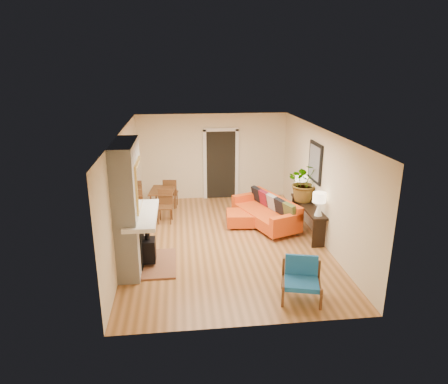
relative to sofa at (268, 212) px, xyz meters
The scene contains 10 objects.
room_shell 2.07m from the sofa, 109.08° to the left, with size 6.50×6.50×6.50m.
fireplace 3.83m from the sofa, 149.80° to the right, with size 1.09×1.68×2.60m.
sofa is the anchor object (origin of this frame).
ottoman 0.71m from the sofa, behind, with size 0.78×0.78×0.36m.
blue_chair 3.36m from the sofa, 92.29° to the right, with size 0.83×0.82×0.72m.
dining_table 2.86m from the sofa, 157.71° to the left, with size 0.80×1.63×0.86m.
console_table 1.08m from the sofa, 35.62° to the right, with size 0.34×1.85×0.72m.
lamp_near 1.73m from the sofa, 57.02° to the right, with size 0.30×0.30×0.54m.
lamp_far 1.11m from the sofa, ahead, with size 0.30×0.30×0.54m.
houseplant 1.25m from the sofa, 20.07° to the right, with size 0.89×0.77×0.99m, color #1E5919.
Camera 1 is at (-1.01, -8.57, 4.00)m, focal length 32.00 mm.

